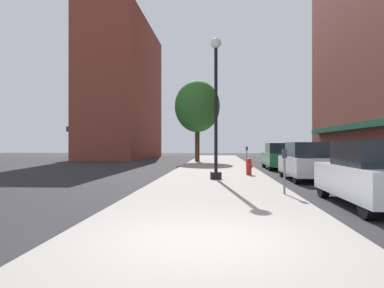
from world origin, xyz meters
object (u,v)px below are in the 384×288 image
fire_hydrant (249,166)px  parking_meter_near (284,165)px  parking_meter_far (247,154)px  car_silver (307,162)px  car_green (279,156)px  tree_near (197,107)px  car_white (374,175)px  lamppost (216,105)px

fire_hydrant → parking_meter_near: parking_meter_near is taller
parking_meter_far → car_silver: 9.02m
parking_meter_near → car_green: (1.95, 12.76, -0.14)m
car_green → tree_near: bearing=124.6°
parking_meter_far → car_white: 15.77m
lamppost → fire_hydrant: (1.55, 2.29, -2.68)m
parking_meter_near → fire_hydrant: bearing=94.0°
car_white → car_silver: size_ratio=1.00×
tree_near → parking_meter_far: bearing=-60.0°
fire_hydrant → car_white: 8.53m
car_white → car_green: same height
tree_near → car_green: bearing=-54.4°
lamppost → fire_hydrant: 3.85m
parking_meter_near → tree_near: bearing=100.3°
parking_meter_far → fire_hydrant: bearing=-93.6°
fire_hydrant → parking_meter_far: parking_meter_far is taller
fire_hydrant → car_green: size_ratio=0.18×
car_silver → car_green: (0.00, 7.32, 0.00)m
parking_meter_near → car_white: size_ratio=0.30×
parking_meter_far → car_silver: car_silver is taller
lamppost → parking_meter_near: (2.02, -4.48, -2.25)m
lamppost → car_silver: size_ratio=1.37×
parking_meter_near → car_green: bearing=81.3°
tree_near → car_white: (5.71, -22.15, -4.06)m
parking_meter_far → car_green: 2.45m
fire_hydrant → parking_meter_near: (0.47, -6.77, 0.43)m
parking_meter_near → parking_meter_far: same height
fire_hydrant → parking_meter_far: bearing=86.4°
car_silver → car_green: 7.32m
parking_meter_far → car_silver: bearing=-77.5°
lamppost → tree_near: size_ratio=0.84×
lamppost → car_silver: (3.97, 0.96, -2.39)m
fire_hydrant → car_silver: size_ratio=0.18×
tree_near → lamppost: bearing=-83.9°
parking_meter_near → car_green: size_ratio=0.30×
tree_near → car_silver: bearing=-69.5°
tree_near → car_silver: tree_near is taller
lamppost → car_white: size_ratio=1.37×
lamppost → parking_meter_near: 5.41m
tree_near → car_green: 10.62m
lamppost → fire_hydrant: bearing=55.9°
car_white → car_silver: 6.84m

